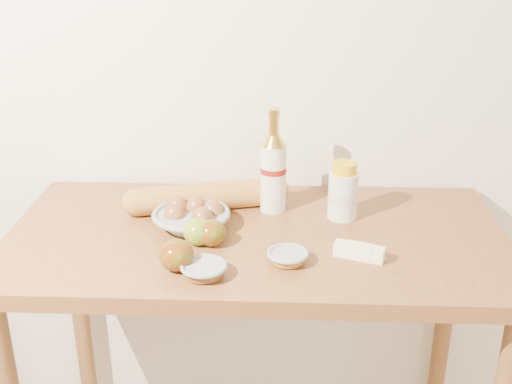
% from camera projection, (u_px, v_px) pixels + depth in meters
% --- Properties ---
extents(back_wall, '(3.50, 0.02, 2.60)m').
position_uv_depth(back_wall, '(262.00, 40.00, 1.69)').
color(back_wall, silver).
rests_on(back_wall, ground).
extents(table, '(1.20, 0.60, 0.90)m').
position_uv_depth(table, '(257.00, 277.00, 1.59)').
color(table, '#945D2F').
rests_on(table, ground).
extents(bourbon_bottle, '(0.08, 0.08, 0.27)m').
position_uv_depth(bourbon_bottle, '(273.00, 170.00, 1.62)').
color(bourbon_bottle, beige).
rests_on(bourbon_bottle, table).
extents(cream_bottle, '(0.09, 0.09, 0.15)m').
position_uv_depth(cream_bottle, '(343.00, 192.00, 1.60)').
color(cream_bottle, silver).
rests_on(cream_bottle, table).
extents(egg_bowl, '(0.23, 0.23, 0.07)m').
position_uv_depth(egg_bowl, '(192.00, 217.00, 1.56)').
color(egg_bowl, gray).
rests_on(egg_bowl, table).
extents(baguette, '(0.44, 0.18, 0.07)m').
position_uv_depth(baguette, '(207.00, 196.00, 1.65)').
color(baguette, '#C88C3D').
rests_on(baguette, table).
extents(apple_yellowgreen, '(0.07, 0.07, 0.06)m').
position_uv_depth(apple_yellowgreen, '(198.00, 231.00, 1.48)').
color(apple_yellowgreen, olive).
rests_on(apple_yellowgreen, table).
extents(apple_redgreen_front, '(0.08, 0.08, 0.07)m').
position_uv_depth(apple_redgreen_front, '(176.00, 255.00, 1.37)').
color(apple_redgreen_front, maroon).
rests_on(apple_redgreen_front, table).
extents(apple_redgreen_right, '(0.08, 0.08, 0.06)m').
position_uv_depth(apple_redgreen_right, '(211.00, 233.00, 1.47)').
color(apple_redgreen_right, maroon).
rests_on(apple_redgreen_right, table).
extents(sugar_bowl, '(0.11, 0.11, 0.03)m').
position_uv_depth(sugar_bowl, '(204.00, 270.00, 1.35)').
color(sugar_bowl, gray).
rests_on(sugar_bowl, table).
extents(syrup_bowl, '(0.12, 0.12, 0.03)m').
position_uv_depth(syrup_bowl, '(288.00, 257.00, 1.40)').
color(syrup_bowl, '#94A19D').
rests_on(syrup_bowl, table).
extents(butter_stick, '(0.12, 0.07, 0.03)m').
position_uv_depth(butter_stick, '(359.00, 252.00, 1.42)').
color(butter_stick, '#FCF6C3').
rests_on(butter_stick, table).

